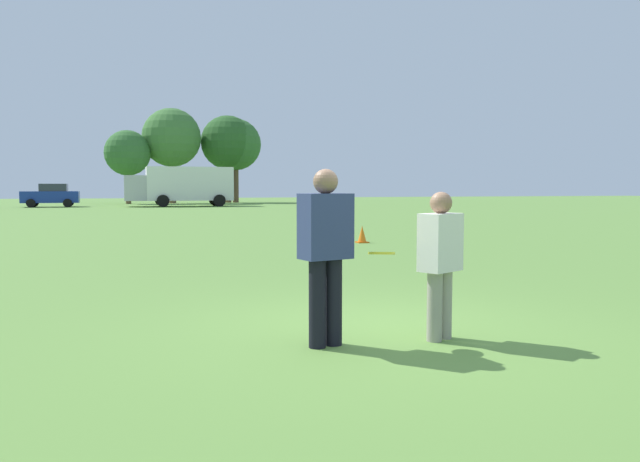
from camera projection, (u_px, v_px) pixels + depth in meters
name	position (u px, v px, depth m)	size (l,w,h in m)	color
ground_plane	(373.00, 332.00, 6.64)	(167.77, 167.77, 0.00)	#608C3D
player_thrower	(326.00, 247.00, 5.96)	(0.54, 0.39, 1.74)	black
player_defender	(440.00, 257.00, 6.23)	(0.52, 0.44, 1.51)	gray
frisbee	(382.00, 253.00, 6.10)	(0.27, 0.27, 0.06)	yellow
traffic_cone	(362.00, 235.00, 17.22)	(0.32, 0.32, 0.48)	#D8590C
parked_car_mid_right	(51.00, 195.00, 48.09)	(4.22, 2.26, 1.82)	navy
box_truck	(182.00, 185.00, 49.71)	(8.53, 3.09, 3.18)	white
tree_center_elm	(127.00, 153.00, 56.76)	(4.20, 4.20, 6.82)	brown
tree_east_birch	(172.00, 138.00, 58.81)	(5.60, 5.60, 9.10)	brown
tree_east_oak	(228.00, 143.00, 61.39)	(5.36, 5.36, 8.70)	brown
tree_far_east_pine	(235.00, 145.00, 61.89)	(5.20, 5.20, 8.46)	brown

